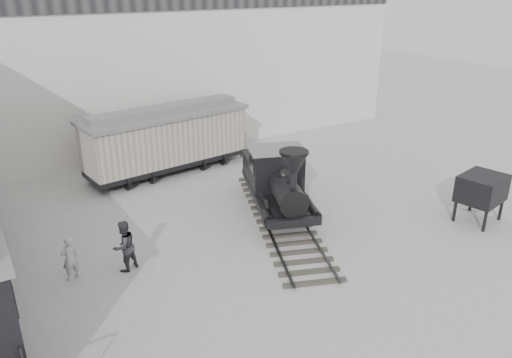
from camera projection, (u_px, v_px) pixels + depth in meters
ground at (293, 267)px, 17.89m from camera, size 90.00×90.00×0.00m
north_wall at (142, 57)px, 27.71m from camera, size 34.00×2.51×11.00m
locomotive at (278, 185)px, 21.51m from camera, size 5.62×10.33×3.60m
boxcar at (166, 138)px, 25.98m from camera, size 9.03×3.84×3.59m
visitor_a at (70, 258)px, 16.93m from camera, size 0.66×0.51×1.60m
visitor_b at (124, 246)px, 17.40m from camera, size 1.12×1.02×1.89m
coal_hopper at (481, 192)px, 20.82m from camera, size 2.17×1.91×2.06m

